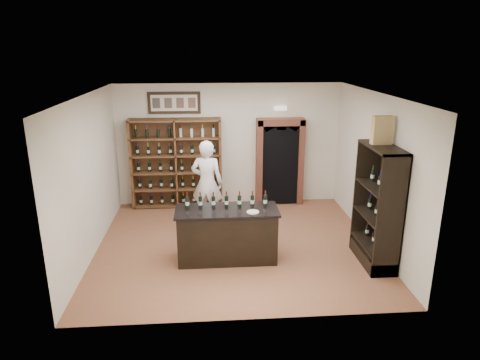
% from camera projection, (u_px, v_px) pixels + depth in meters
% --- Properties ---
extents(floor, '(5.50, 5.50, 0.00)m').
position_uv_depth(floor, '(236.00, 244.00, 8.66)').
color(floor, brown).
rests_on(floor, ground).
extents(ceiling, '(5.50, 5.50, 0.00)m').
position_uv_depth(ceiling, '(235.00, 94.00, 7.76)').
color(ceiling, white).
rests_on(ceiling, wall_back).
extents(wall_back, '(5.50, 0.04, 3.00)m').
position_uv_depth(wall_back, '(229.00, 145.00, 10.59)').
color(wall_back, silver).
rests_on(wall_back, ground).
extents(wall_left, '(0.04, 5.00, 3.00)m').
position_uv_depth(wall_left, '(90.00, 177.00, 8.02)').
color(wall_left, silver).
rests_on(wall_left, ground).
extents(wall_right, '(0.04, 5.00, 3.00)m').
position_uv_depth(wall_right, '(375.00, 171.00, 8.41)').
color(wall_right, silver).
rests_on(wall_right, ground).
extents(wine_shelf, '(2.20, 0.38, 2.20)m').
position_uv_depth(wine_shelf, '(177.00, 163.00, 10.46)').
color(wine_shelf, brown).
rests_on(wine_shelf, ground).
extents(framed_picture, '(1.25, 0.04, 0.52)m').
position_uv_depth(framed_picture, '(174.00, 103.00, 10.16)').
color(framed_picture, black).
rests_on(framed_picture, wall_back).
extents(arched_doorway, '(1.17, 0.35, 2.17)m').
position_uv_depth(arched_doorway, '(280.00, 160.00, 10.63)').
color(arched_doorway, black).
rests_on(arched_doorway, ground).
extents(emergency_light, '(0.30, 0.10, 0.10)m').
position_uv_depth(emergency_light, '(280.00, 108.00, 10.34)').
color(emergency_light, white).
rests_on(emergency_light, wall_back).
extents(tasting_counter, '(1.88, 0.78, 1.00)m').
position_uv_depth(tasting_counter, '(227.00, 235.00, 7.93)').
color(tasting_counter, black).
rests_on(tasting_counter, ground).
extents(counter_bottle_0, '(0.07, 0.07, 0.30)m').
position_uv_depth(counter_bottle_0, '(187.00, 202.00, 7.81)').
color(counter_bottle_0, black).
rests_on(counter_bottle_0, tasting_counter).
extents(counter_bottle_1, '(0.07, 0.07, 0.30)m').
position_uv_depth(counter_bottle_1, '(200.00, 202.00, 7.83)').
color(counter_bottle_1, black).
rests_on(counter_bottle_1, tasting_counter).
extents(counter_bottle_2, '(0.07, 0.07, 0.30)m').
position_uv_depth(counter_bottle_2, '(213.00, 202.00, 7.85)').
color(counter_bottle_2, black).
rests_on(counter_bottle_2, tasting_counter).
extents(counter_bottle_3, '(0.07, 0.07, 0.30)m').
position_uv_depth(counter_bottle_3, '(226.00, 201.00, 7.87)').
color(counter_bottle_3, black).
rests_on(counter_bottle_3, tasting_counter).
extents(counter_bottle_4, '(0.07, 0.07, 0.30)m').
position_uv_depth(counter_bottle_4, '(239.00, 201.00, 7.88)').
color(counter_bottle_4, black).
rests_on(counter_bottle_4, tasting_counter).
extents(counter_bottle_5, '(0.07, 0.07, 0.30)m').
position_uv_depth(counter_bottle_5, '(252.00, 201.00, 7.90)').
color(counter_bottle_5, black).
rests_on(counter_bottle_5, tasting_counter).
extents(counter_bottle_6, '(0.07, 0.07, 0.30)m').
position_uv_depth(counter_bottle_6, '(265.00, 200.00, 7.92)').
color(counter_bottle_6, black).
rests_on(counter_bottle_6, tasting_counter).
extents(side_cabinet, '(0.48, 1.20, 2.20)m').
position_uv_depth(side_cabinet, '(377.00, 224.00, 7.76)').
color(side_cabinet, black).
rests_on(side_cabinet, ground).
extents(shopkeeper, '(0.78, 0.60, 1.91)m').
position_uv_depth(shopkeeper, '(207.00, 183.00, 9.43)').
color(shopkeeper, white).
rests_on(shopkeeper, ground).
extents(plate, '(0.22, 0.22, 0.02)m').
position_uv_depth(plate, '(253.00, 212.00, 7.63)').
color(plate, beige).
rests_on(plate, tasting_counter).
extents(wine_crate, '(0.36, 0.16, 0.50)m').
position_uv_depth(wine_crate, '(382.00, 130.00, 7.41)').
color(wine_crate, '#A37F56').
rests_on(wine_crate, side_cabinet).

